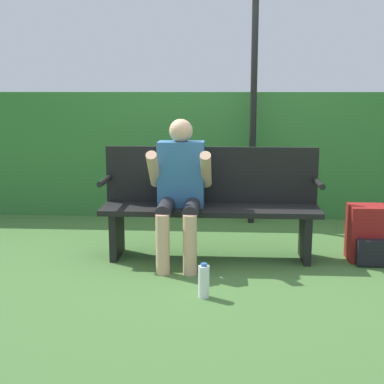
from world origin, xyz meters
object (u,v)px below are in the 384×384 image
(water_bottle, at_px, (204,281))
(signpost, at_px, (254,80))
(park_bench, at_px, (210,201))
(backpack, at_px, (367,235))
(person_seated, at_px, (180,184))

(water_bottle, bearing_deg, signpost, 78.85)
(park_bench, distance_m, backpack, 1.37)
(signpost, bearing_deg, water_bottle, -101.15)
(park_bench, distance_m, person_seated, 0.34)
(person_seated, height_order, signpost, signpost)
(backpack, distance_m, water_bottle, 1.64)
(person_seated, bearing_deg, park_bench, 29.60)
(person_seated, xyz_separation_m, backpack, (1.60, 0.08, -0.44))
(person_seated, xyz_separation_m, water_bottle, (0.24, -0.84, -0.54))
(park_bench, xyz_separation_m, backpack, (1.34, -0.06, -0.26))
(person_seated, bearing_deg, backpack, 2.89)
(park_bench, height_order, backpack, park_bench)
(backpack, relative_size, water_bottle, 1.91)
(person_seated, height_order, water_bottle, person_seated)
(water_bottle, height_order, signpost, signpost)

